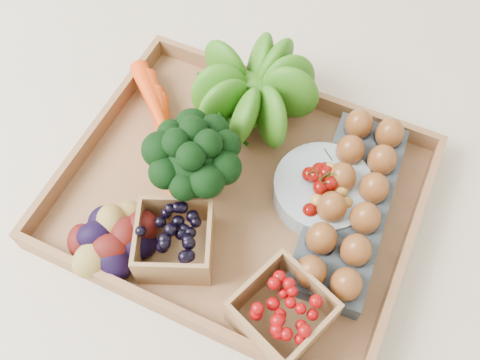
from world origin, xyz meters
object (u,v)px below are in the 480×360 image
at_px(cherry_bowl, 322,190).
at_px(egg_carton, 349,208).
at_px(broccoli, 196,172).
at_px(tray, 240,196).

height_order(cherry_bowl, egg_carton, cherry_bowl).
distance_m(broccoli, egg_carton, 0.24).
relative_size(broccoli, cherry_bowl, 0.93).
bearing_deg(egg_carton, broccoli, -169.17).
bearing_deg(egg_carton, tray, -170.83).
bearing_deg(tray, cherry_bowl, 22.78).
bearing_deg(egg_carton, cherry_bowl, 163.52).
distance_m(tray, egg_carton, 0.18).
xyz_separation_m(broccoli, cherry_bowl, (0.18, 0.07, -0.04)).
bearing_deg(tray, egg_carton, 13.36).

